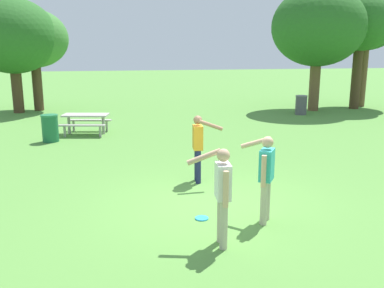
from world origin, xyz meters
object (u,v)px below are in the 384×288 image
Objects in this scene: trash_can_beside_table at (50,128)px; tree_back_left at (367,24)px; trash_can_further_along at (301,105)px; person_thrower at (222,190)px; person_catcher at (198,143)px; tree_far_right at (318,27)px; frisbee at (202,218)px; tree_slender_mid at (361,23)px; tree_broad_center at (34,39)px; picnic_table_near at (86,120)px; tree_tall_left at (12,36)px; person_bystander at (266,173)px.

trash_can_beside_table is 17.95m from tree_back_left.
person_thrower is at bearing -121.44° from trash_can_further_along.
person_catcher is 0.26× the size of tree_far_right.
tree_slender_mid reaches higher than frisbee.
tree_far_right is (8.81, 10.73, 3.36)m from person_catcher.
trash_can_further_along is 14.15m from tree_broad_center.
tree_slender_mid reaches higher than picnic_table_near.
person_catcher is at bearing 78.68° from frisbee.
tree_slender_mid reaches higher than tree_broad_center.
tree_tall_left is 0.93× the size of tree_slender_mid.
tree_broad_center is 17.24m from tree_slender_mid.
frisbee is 16.53m from tree_far_right.
tree_tall_left is 1.09× the size of tree_broad_center.
frisbee is 9.30m from picnic_table_near.
tree_far_right reaches higher than tree_broad_center.
person_thrower reaches higher than trash_can_beside_table.
person_catcher is 17.36m from tree_back_left.
tree_broad_center is (-6.23, 16.50, 2.75)m from person_bystander.
person_catcher is 1.71× the size of trash_can_further_along.
frisbee is at bearing -131.91° from tree_slender_mid.
trash_can_further_along reaches higher than picnic_table_near.
trash_can_further_along is 0.16× the size of tree_slender_mid.
person_bystander reaches higher than trash_can_further_along.
trash_can_beside_table is at bearing -79.71° from tree_broad_center.
person_catcher reaches higher than frisbee.
tree_back_left is (0.90, 0.78, 0.01)m from tree_slender_mid.
tree_broad_center is (-2.70, 7.16, 3.15)m from picnic_table_near.
picnic_table_near is 0.34× the size of tree_tall_left.
tree_slender_mid reaches higher than person_bystander.
trash_can_beside_table is (-3.67, 8.95, -0.48)m from person_thrower.
picnic_table_near is 8.28m from tree_broad_center.
frisbee is at bearing -101.32° from person_catcher.
frisbee is 17.06m from tree_tall_left.
tree_far_right is at bearing 42.55° from trash_can_further_along.
tree_broad_center is at bearing 106.70° from person_thrower.
person_thrower is at bearing -123.12° from tree_far_right.
tree_tall_left reaches higher than person_thrower.
person_thrower is 15.13m from trash_can_further_along.
person_bystander is 0.27× the size of tree_slender_mid.
tree_tall_left reaches higher than person_catcher.
tree_far_right is at bearing -12.30° from tree_broad_center.
person_thrower is at bearing -129.46° from tree_slender_mid.
tree_far_right is at bearing -175.43° from tree_slender_mid.
person_thrower is 1.71× the size of trash_can_beside_table.
tree_slender_mid is at bearing -7.32° from tree_tall_left.
person_thrower is 1.00× the size of person_catcher.
person_thrower is at bearing -76.20° from picnic_table_near.
picnic_table_near is 8.15m from tree_tall_left.
tree_tall_left reaches higher than picnic_table_near.
tree_tall_left is at bearing -145.11° from tree_broad_center.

